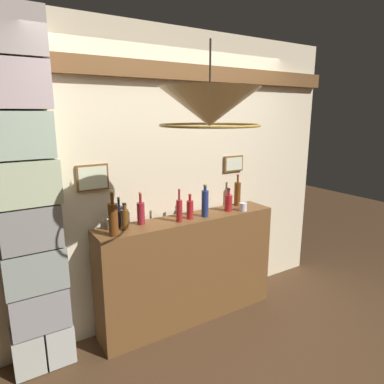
{
  "coord_description": "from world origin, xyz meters",
  "views": [
    {
      "loc": [
        -1.56,
        -1.67,
        1.95
      ],
      "look_at": [
        0.0,
        0.81,
        1.26
      ],
      "focal_mm": 31.84,
      "sensor_mm": 36.0,
      "label": 1
    }
  ],
  "objects_px": {
    "liquor_bottle_sherry": "(228,202)",
    "liquor_bottle_amaro": "(179,210)",
    "liquor_bottle_bourbon": "(141,213)",
    "liquor_bottle_whiskey": "(113,219)",
    "glass_tumbler_highball": "(110,224)",
    "glass_tumbler_rocks": "(243,207)",
    "pendant_lamp": "(210,108)",
    "liquor_bottle_brandy": "(119,216)",
    "liquor_bottle_tequila": "(237,193)",
    "liquor_bottle_port": "(190,209)",
    "liquor_bottle_rum": "(125,219)",
    "liquor_bottle_scotch": "(205,203)"
  },
  "relations": [
    {
      "from": "liquor_bottle_sherry",
      "to": "liquor_bottle_amaro",
      "type": "distance_m",
      "value": 0.58
    },
    {
      "from": "liquor_bottle_sherry",
      "to": "liquor_bottle_bourbon",
      "type": "bearing_deg",
      "value": 175.32
    },
    {
      "from": "liquor_bottle_whiskey",
      "to": "glass_tumbler_highball",
      "type": "relative_size",
      "value": 3.85
    },
    {
      "from": "glass_tumbler_rocks",
      "to": "pendant_lamp",
      "type": "height_order",
      "value": "pendant_lamp"
    },
    {
      "from": "liquor_bottle_brandy",
      "to": "pendant_lamp",
      "type": "distance_m",
      "value": 1.28
    },
    {
      "from": "liquor_bottle_whiskey",
      "to": "pendant_lamp",
      "type": "distance_m",
      "value": 1.16
    },
    {
      "from": "liquor_bottle_tequila",
      "to": "glass_tumbler_rocks",
      "type": "height_order",
      "value": "liquor_bottle_tequila"
    },
    {
      "from": "liquor_bottle_port",
      "to": "pendant_lamp",
      "type": "xyz_separation_m",
      "value": [
        -0.34,
        -0.78,
        0.87
      ]
    },
    {
      "from": "liquor_bottle_tequila",
      "to": "liquor_bottle_bourbon",
      "type": "bearing_deg",
      "value": -178.01
    },
    {
      "from": "liquor_bottle_bourbon",
      "to": "liquor_bottle_whiskey",
      "type": "bearing_deg",
      "value": -153.82
    },
    {
      "from": "liquor_bottle_amaro",
      "to": "glass_tumbler_highball",
      "type": "bearing_deg",
      "value": 168.52
    },
    {
      "from": "glass_tumbler_rocks",
      "to": "liquor_bottle_amaro",
      "type": "bearing_deg",
      "value": 177.39
    },
    {
      "from": "liquor_bottle_tequila",
      "to": "glass_tumbler_highball",
      "type": "relative_size",
      "value": 3.47
    },
    {
      "from": "liquor_bottle_amaro",
      "to": "glass_tumbler_highball",
      "type": "relative_size",
      "value": 3.16
    },
    {
      "from": "liquor_bottle_bourbon",
      "to": "liquor_bottle_tequila",
      "type": "bearing_deg",
      "value": 1.99
    },
    {
      "from": "liquor_bottle_port",
      "to": "glass_tumbler_highball",
      "type": "relative_size",
      "value": 2.45
    },
    {
      "from": "liquor_bottle_tequila",
      "to": "liquor_bottle_rum",
      "type": "bearing_deg",
      "value": -175.42
    },
    {
      "from": "liquor_bottle_whiskey",
      "to": "glass_tumbler_rocks",
      "type": "bearing_deg",
      "value": -0.09
    },
    {
      "from": "liquor_bottle_port",
      "to": "liquor_bottle_scotch",
      "type": "height_order",
      "value": "liquor_bottle_scotch"
    },
    {
      "from": "liquor_bottle_brandy",
      "to": "glass_tumbler_highball",
      "type": "bearing_deg",
      "value": -159.97
    },
    {
      "from": "liquor_bottle_amaro",
      "to": "liquor_bottle_brandy",
      "type": "distance_m",
      "value": 0.51
    },
    {
      "from": "liquor_bottle_whiskey",
      "to": "pendant_lamp",
      "type": "xyz_separation_m",
      "value": [
        0.39,
        -0.73,
        0.82
      ]
    },
    {
      "from": "liquor_bottle_bourbon",
      "to": "liquor_bottle_rum",
      "type": "xyz_separation_m",
      "value": [
        -0.17,
        -0.06,
        -0.01
      ]
    },
    {
      "from": "liquor_bottle_rum",
      "to": "liquor_bottle_scotch",
      "type": "distance_m",
      "value": 0.76
    },
    {
      "from": "liquor_bottle_tequila",
      "to": "liquor_bottle_whiskey",
      "type": "relative_size",
      "value": 0.9
    },
    {
      "from": "liquor_bottle_port",
      "to": "liquor_bottle_rum",
      "type": "bearing_deg",
      "value": 177.57
    },
    {
      "from": "liquor_bottle_rum",
      "to": "liquor_bottle_whiskey",
      "type": "distance_m",
      "value": 0.15
    },
    {
      "from": "liquor_bottle_sherry",
      "to": "liquor_bottle_amaro",
      "type": "height_order",
      "value": "liquor_bottle_amaro"
    },
    {
      "from": "liquor_bottle_port",
      "to": "pendant_lamp",
      "type": "relative_size",
      "value": 0.37
    },
    {
      "from": "liquor_bottle_scotch",
      "to": "glass_tumbler_highball",
      "type": "xyz_separation_m",
      "value": [
        -0.86,
        0.11,
        -0.08
      ]
    },
    {
      "from": "liquor_bottle_port",
      "to": "pendant_lamp",
      "type": "bearing_deg",
      "value": -113.8
    },
    {
      "from": "liquor_bottle_amaro",
      "to": "glass_tumbler_rocks",
      "type": "height_order",
      "value": "liquor_bottle_amaro"
    },
    {
      "from": "liquor_bottle_port",
      "to": "liquor_bottle_amaro",
      "type": "height_order",
      "value": "liquor_bottle_amaro"
    },
    {
      "from": "glass_tumbler_highball",
      "to": "liquor_bottle_brandy",
      "type": "bearing_deg",
      "value": 20.03
    },
    {
      "from": "liquor_bottle_amaro",
      "to": "liquor_bottle_sherry",
      "type": "bearing_deg",
      "value": 4.15
    },
    {
      "from": "liquor_bottle_amaro",
      "to": "liquor_bottle_bourbon",
      "type": "bearing_deg",
      "value": 159.86
    },
    {
      "from": "glass_tumbler_rocks",
      "to": "liquor_bottle_whiskey",
      "type": "bearing_deg",
      "value": 179.91
    },
    {
      "from": "liquor_bottle_sherry",
      "to": "glass_tumbler_rocks",
      "type": "distance_m",
      "value": 0.15
    },
    {
      "from": "glass_tumbler_rocks",
      "to": "liquor_bottle_bourbon",
      "type": "bearing_deg",
      "value": 171.77
    },
    {
      "from": "liquor_bottle_tequila",
      "to": "glass_tumbler_highball",
      "type": "height_order",
      "value": "liquor_bottle_tequila"
    },
    {
      "from": "liquor_bottle_brandy",
      "to": "glass_tumbler_rocks",
      "type": "relative_size",
      "value": 3.3
    },
    {
      "from": "liquor_bottle_bourbon",
      "to": "glass_tumbler_highball",
      "type": "distance_m",
      "value": 0.27
    },
    {
      "from": "liquor_bottle_amaro",
      "to": "liquor_bottle_rum",
      "type": "bearing_deg",
      "value": 173.92
    },
    {
      "from": "liquor_bottle_bourbon",
      "to": "liquor_bottle_amaro",
      "type": "bearing_deg",
      "value": -20.14
    },
    {
      "from": "liquor_bottle_tequila",
      "to": "liquor_bottle_scotch",
      "type": "relative_size",
      "value": 1.06
    },
    {
      "from": "liquor_bottle_scotch",
      "to": "liquor_bottle_brandy",
      "type": "relative_size",
      "value": 1.2
    },
    {
      "from": "liquor_bottle_rum",
      "to": "glass_tumbler_rocks",
      "type": "height_order",
      "value": "liquor_bottle_rum"
    },
    {
      "from": "liquor_bottle_tequila",
      "to": "glass_tumbler_rocks",
      "type": "relative_size",
      "value": 4.16
    },
    {
      "from": "liquor_bottle_bourbon",
      "to": "glass_tumbler_rocks",
      "type": "xyz_separation_m",
      "value": [
        1.01,
        -0.15,
        -0.07
      ]
    },
    {
      "from": "liquor_bottle_rum",
      "to": "glass_tumbler_rocks",
      "type": "bearing_deg",
      "value": -4.03
    }
  ]
}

